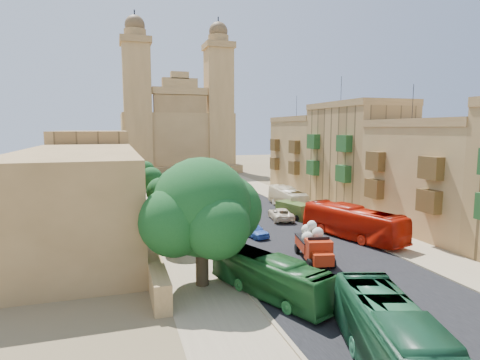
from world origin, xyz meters
TOP-DOWN VIEW (x-y plane):
  - ground at (0.00, 0.00)m, footprint 260.00×260.00m
  - road_surface at (0.00, 30.00)m, footprint 14.00×140.00m
  - sidewalk_east at (9.50, 30.00)m, footprint 5.00×140.00m
  - sidewalk_west at (-9.50, 30.00)m, footprint 5.00×140.00m
  - kerb_east at (7.00, 30.00)m, footprint 0.25×140.00m
  - kerb_west at (-7.00, 30.00)m, footprint 0.25×140.00m
  - townhouse_b at (15.95, 11.00)m, footprint 9.00×14.00m
  - townhouse_c at (15.95, 25.00)m, footprint 9.00×14.00m
  - townhouse_d at (15.95, 39.00)m, footprint 9.00×14.00m
  - west_wall at (-12.50, 20.00)m, footprint 1.00×40.00m
  - west_building_low at (-18.00, 18.00)m, footprint 10.00×28.00m
  - west_building_mid at (-18.00, 44.00)m, footprint 10.00×22.00m
  - church at (-0.00, 78.61)m, footprint 28.00×22.50m
  - ficus_tree at (-9.42, 4.01)m, footprint 8.53×7.85m
  - street_tree_a at (-10.00, 12.00)m, footprint 3.24×3.24m
  - street_tree_b at (-10.00, 24.00)m, footprint 3.19×3.19m
  - street_tree_c at (-10.00, 36.00)m, footprint 3.25×3.25m
  - street_tree_d at (-10.00, 48.00)m, footprint 3.23×3.23m
  - red_truck at (-0.04, 6.29)m, footprint 2.97×5.45m
  - olive_pickup at (4.88, 20.61)m, footprint 3.18×4.76m
  - bus_green_south at (-4.20, -8.84)m, footprint 5.77×11.48m
  - bus_green_north at (-5.88, 1.00)m, footprint 5.50×9.41m
  - bus_red_east at (6.50, 11.05)m, footprint 5.49×11.30m
  - bus_cream_east at (6.50, 26.16)m, footprint 3.08×9.88m
  - car_blue_a at (-2.27, 14.33)m, footprint 2.43×4.07m
  - car_white_a at (-2.35, 33.18)m, footprint 2.47×4.27m
  - car_cream at (3.05, 20.17)m, footprint 3.12×5.26m
  - car_dkblue at (-1.11, 46.65)m, footprint 3.73×5.36m
  - car_white_b at (3.37, 40.20)m, footprint 2.39×3.61m
  - car_blue_b at (-1.82, 56.40)m, footprint 2.72×4.10m
  - pedestrian_a at (10.26, 10.42)m, footprint 0.63×0.52m
  - pedestrian_c at (7.50, 14.12)m, footprint 0.51×0.99m

SIDE VIEW (x-z plane):
  - ground at x=0.00m, z-range 0.00..0.00m
  - road_surface at x=0.00m, z-range 0.00..0.01m
  - sidewalk_east at x=9.50m, z-range 0.00..0.01m
  - sidewalk_west at x=-9.50m, z-range 0.00..0.01m
  - kerb_east at x=7.00m, z-range 0.00..0.12m
  - kerb_west at x=-7.00m, z-range 0.00..0.12m
  - car_white_b at x=3.37m, z-range 0.00..1.14m
  - car_blue_b at x=-1.82m, z-range 0.00..1.28m
  - car_blue_a at x=-2.27m, z-range 0.00..1.30m
  - car_white_a at x=-2.35m, z-range 0.00..1.33m
  - car_cream at x=3.05m, z-range 0.00..1.37m
  - car_dkblue at x=-1.11m, z-range 0.00..1.44m
  - pedestrian_a at x=10.26m, z-range 0.00..1.49m
  - pedestrian_c at x=7.50m, z-range 0.00..1.61m
  - olive_pickup at x=4.88m, z-range -0.02..1.79m
  - west_wall at x=-12.50m, z-range 0.00..1.80m
  - bus_green_north at x=-5.88m, z-range 0.00..2.58m
  - red_truck at x=-0.04m, z-range -0.18..2.85m
  - bus_cream_east at x=6.50m, z-range 0.00..2.71m
  - bus_red_east at x=6.50m, z-range 0.00..3.07m
  - bus_green_south at x=-4.20m, z-range 0.00..3.12m
  - street_tree_b at x=-10.00m, z-range 0.83..5.72m
  - street_tree_d at x=-10.00m, z-range 0.84..5.80m
  - street_tree_a at x=-10.00m, z-range 0.84..5.83m
  - street_tree_c at x=-10.00m, z-range 0.85..5.84m
  - west_building_low at x=-18.00m, z-range 0.00..8.40m
  - west_building_mid at x=-18.00m, z-range 0.00..10.00m
  - ficus_tree at x=-9.42m, z-range 0.78..9.31m
  - townhouse_b at x=15.95m, z-range -1.79..13.11m
  - townhouse_d at x=15.95m, z-range -1.79..14.11m
  - townhouse_c at x=15.95m, z-range -1.79..15.61m
  - church at x=0.00m, z-range -8.63..27.67m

